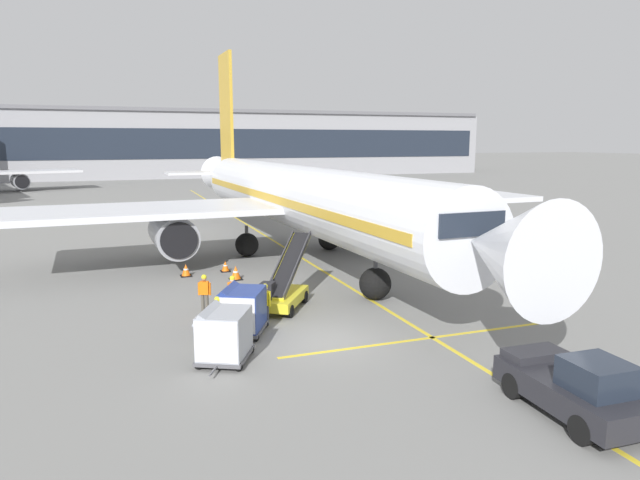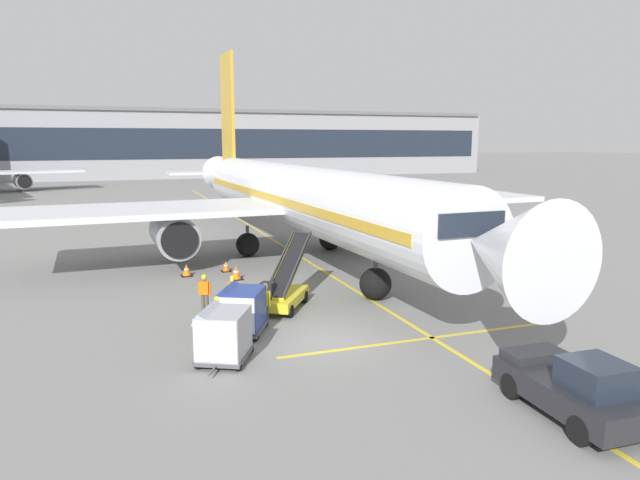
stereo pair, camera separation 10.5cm
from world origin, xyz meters
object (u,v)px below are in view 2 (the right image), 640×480
object	(u,v)px
pushback_tug	(575,388)
safety_cone_nose_mark	(187,270)
ground_crew_wingwalker	(205,291)
safety_cone_wingtip	(226,266)
belt_loader	(283,288)
baggage_cart_second	(223,333)
ground_crew_marshaller	(233,292)
parked_airplane	(295,197)
safety_cone_engine_keepout	(236,273)
ground_crew_by_loader	(265,301)
ground_crew_by_carts	(217,315)
baggage_cart_lead	(241,309)

from	to	relation	value
pushback_tug	safety_cone_nose_mark	distance (m)	21.88
ground_crew_wingwalker	safety_cone_wingtip	world-z (taller)	ground_crew_wingwalker
belt_loader	baggage_cart_second	xyz separation A→B (m)	(-3.74, -5.53, 0.13)
ground_crew_marshaller	safety_cone_nose_mark	distance (m)	8.09
parked_airplane	safety_cone_wingtip	world-z (taller)	parked_airplane
parked_airplane	baggage_cart_second	xyz separation A→B (m)	(-7.76, -16.69, -2.89)
ground_crew_wingwalker	safety_cone_engine_keepout	xyz separation A→B (m)	(2.53, 5.66, -0.63)
ground_crew_by_loader	ground_crew_by_carts	size ratio (longest dim) A/B	1.00
pushback_tug	safety_cone_nose_mark	size ratio (longest dim) A/B	6.42
safety_cone_wingtip	ground_crew_by_carts	bearing A→B (deg)	-101.92
baggage_cart_lead	ground_crew_by_carts	bearing A→B (deg)	-153.15
ground_crew_by_carts	safety_cone_engine_keepout	bearing A→B (deg)	74.51
ground_crew_by_loader	safety_cone_nose_mark	xyz separation A→B (m)	(-2.02, 9.83, -0.66)
parked_airplane	safety_cone_wingtip	bearing A→B (deg)	-148.80
belt_loader	ground_crew_by_loader	distance (m)	2.62
baggage_cart_second	safety_cone_engine_keepout	distance (m)	11.80
parked_airplane	ground_crew_by_loader	world-z (taller)	parked_airplane
baggage_cart_second	ground_crew_wingwalker	world-z (taller)	baggage_cart_second
ground_crew_by_carts	ground_crew_marshaller	bearing A→B (deg)	69.06
baggage_cart_lead	pushback_tug	distance (m)	12.12
safety_cone_engine_keepout	ground_crew_by_carts	bearing A→B (deg)	-105.49
belt_loader	ground_crew_by_loader	size ratio (longest dim) A/B	2.92
ground_crew_marshaller	ground_crew_by_loader	bearing A→B (deg)	-62.05
pushback_tug	ground_crew_by_carts	size ratio (longest dim) A/B	2.56
parked_airplane	safety_cone_nose_mark	size ratio (longest dim) A/B	65.86
parked_airplane	ground_crew_marshaller	size ratio (longest dim) A/B	26.22
baggage_cart_second	safety_cone_nose_mark	distance (m)	13.17
pushback_tug	ground_crew_by_carts	bearing A→B (deg)	131.40
safety_cone_engine_keepout	safety_cone_nose_mark	bearing A→B (deg)	145.37
baggage_cart_lead	baggage_cart_second	xyz separation A→B (m)	(-1.20, -2.59, 0.00)
baggage_cart_lead	safety_cone_wingtip	xyz separation A→B (m)	(1.41, 10.98, -0.70)
baggage_cart_lead	pushback_tug	world-z (taller)	baggage_cart_lead
ground_crew_marshaller	safety_cone_nose_mark	world-z (taller)	ground_crew_marshaller
parked_airplane	baggage_cart_lead	world-z (taller)	parked_airplane
ground_crew_by_carts	safety_cone_engine_keepout	distance (m)	9.75
belt_loader	ground_crew_wingwalker	bearing A→B (deg)	175.75
baggage_cart_second	safety_cone_engine_keepout	bearing A→B (deg)	76.36
pushback_tug	ground_crew_wingwalker	xyz separation A→B (m)	(-8.10, 12.98, 0.17)
parked_airplane	baggage_cart_lead	xyz separation A→B (m)	(-6.57, -14.10, -2.89)
ground_crew_by_loader	ground_crew_by_carts	bearing A→B (deg)	-149.93
pushback_tug	safety_cone_wingtip	distance (m)	21.54
ground_crew_by_carts	baggage_cart_second	bearing A→B (deg)	-94.98
pushback_tug	ground_crew_by_carts	world-z (taller)	pushback_tug
baggage_cart_lead	safety_cone_engine_keepout	distance (m)	9.03
belt_loader	ground_crew_marshaller	distance (m)	2.41
belt_loader	ground_crew_by_carts	xyz separation A→B (m)	(-3.56, -3.46, 0.13)
ground_crew_marshaller	safety_cone_wingtip	distance (m)	8.53
ground_crew_by_carts	ground_crew_wingwalker	world-z (taller)	same
belt_loader	safety_cone_engine_keepout	world-z (taller)	belt_loader
parked_airplane	safety_cone_engine_keepout	xyz separation A→B (m)	(-4.98, -5.24, -3.52)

